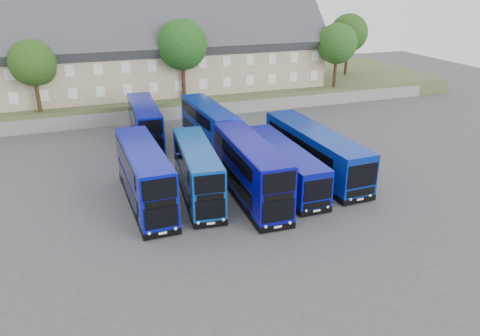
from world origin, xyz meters
The scene contains 15 objects.
ground centered at (0.00, 0.00, 0.00)m, with size 120.00×120.00×0.00m, color #414146.
retaining_wall centered at (0.00, 24.00, 0.75)m, with size 70.00×0.40×1.50m, color slate.
earth_bank centered at (0.00, 34.00, 1.00)m, with size 80.00×20.00×2.00m, color #465630.
terrace_row centered at (-3.00, 30.00, 6.60)m, with size 48.00×10.40×11.20m.
dd_front_left centered at (-6.24, 3.20, 2.12)m, with size 2.80×10.91×4.31m.
dd_front_mid centered at (-2.36, 3.00, 1.97)m, with size 3.25×10.26×4.01m.
dd_front_right centered at (1.31, 1.59, 2.16)m, with size 2.82×11.15×4.41m.
dd_rear_left centered at (-4.11, 16.41, 2.00)m, with size 2.75×10.33×4.07m.
dd_rear_right centered at (1.54, 13.30, 2.05)m, with size 3.03×10.66×4.19m.
coach_east_a centered at (4.66, 3.10, 1.58)m, with size 2.49×11.77×3.22m.
coach_east_b centered at (8.24, 4.47, 1.80)m, with size 3.40×13.55×3.68m.
tree_west centered at (-13.85, 25.10, 7.05)m, with size 4.80×4.80×7.65m.
tree_mid centered at (2.15, 25.60, 8.07)m, with size 5.76×5.76×9.18m.
tree_east centered at (22.15, 25.10, 7.39)m, with size 5.12×5.12×8.16m.
tree_far centered at (28.15, 32.10, 7.73)m, with size 5.44×5.44×8.67m.
Camera 1 is at (-10.16, -28.29, 15.59)m, focal length 35.00 mm.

